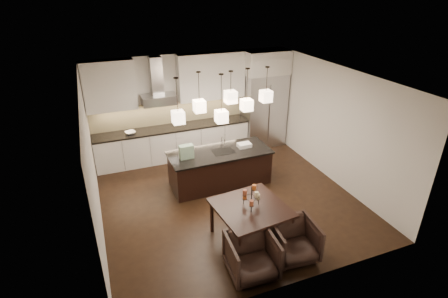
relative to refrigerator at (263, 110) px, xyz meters
name	(u,v)px	position (x,y,z in m)	size (l,w,h in m)	color
floor	(227,198)	(-2.10, -2.38, -1.08)	(5.50, 5.50, 0.02)	black
ceiling	(228,77)	(-2.10, -2.38, 1.73)	(5.50, 5.50, 0.02)	white
wall_back	(191,104)	(-2.10, 0.38, 0.32)	(5.50, 0.02, 2.80)	silver
wall_front	(297,215)	(-2.10, -5.14, 0.32)	(5.50, 0.02, 2.80)	silver
wall_left	(91,165)	(-4.86, -2.38, 0.32)	(0.02, 5.50, 2.80)	silver
wall_right	(334,125)	(0.66, -2.38, 0.32)	(0.02, 5.50, 2.80)	silver
refrigerator	(263,110)	(0.00, 0.00, 0.00)	(1.20, 0.72, 2.15)	#B7B7BA
fridge_panel	(266,62)	(0.00, 0.00, 1.40)	(1.26, 0.72, 0.65)	silver
lower_cabinets	(174,143)	(-2.73, 0.05, -0.64)	(4.21, 0.62, 0.88)	silver
countertop	(173,128)	(-2.73, 0.05, -0.17)	(4.21, 0.66, 0.04)	black
backsplash	(169,113)	(-2.73, 0.35, 0.16)	(4.21, 0.02, 0.63)	#BFB585
upper_cab_left	(109,86)	(-4.20, 0.19, 1.10)	(1.25, 0.35, 1.25)	silver
upper_cab_right	(211,76)	(-1.55, 0.19, 1.10)	(1.86, 0.35, 1.25)	silver
hood_canopy	(159,99)	(-3.03, 0.10, 0.65)	(0.90, 0.52, 0.24)	#B7B7BA
hood_chimney	(156,76)	(-3.03, 0.21, 1.24)	(0.30, 0.28, 0.96)	#B7B7BA
fruit_bowl	(130,133)	(-3.86, 0.00, -0.12)	(0.26, 0.26, 0.06)	silver
island_body	(220,168)	(-2.03, -1.73, -0.66)	(2.34, 0.94, 0.82)	black
island_top	(220,152)	(-2.03, -1.73, -0.23)	(2.42, 1.01, 0.04)	black
faucet	(222,143)	(-1.94, -1.63, -0.04)	(0.09, 0.22, 0.36)	silver
tote_bag	(186,152)	(-2.85, -1.75, -0.05)	(0.32, 0.17, 0.32)	#1D5F34
food_container	(244,145)	(-1.38, -1.69, -0.17)	(0.32, 0.22, 0.09)	silver
dining_table	(250,223)	(-2.23, -3.87, -0.70)	(1.25, 1.25, 0.75)	black
candelabra	(251,197)	(-2.23, -3.87, -0.10)	(0.36, 0.36, 0.44)	black
candle_a	(258,197)	(-2.09, -3.86, -0.14)	(0.08, 0.08, 0.10)	beige
candle_b	(245,196)	(-2.31, -3.76, -0.14)	(0.08, 0.08, 0.10)	#CB5E24
candle_c	(251,203)	(-2.28, -4.00, -0.14)	(0.08, 0.08, 0.10)	#9F4A2F
candle_d	(254,187)	(-2.12, -3.77, 0.02)	(0.08, 0.08, 0.10)	#CB5E24
candle_e	(245,192)	(-2.36, -3.87, 0.02)	(0.08, 0.08, 0.10)	#9F4A2F
candle_f	(256,194)	(-2.19, -4.00, 0.02)	(0.08, 0.08, 0.10)	beige
armchair_left	(252,256)	(-2.57, -4.66, -0.71)	(0.79, 0.81, 0.74)	black
armchair_right	(294,240)	(-1.70, -4.57, -0.72)	(0.76, 0.79, 0.71)	black
pendant_a	(178,117)	(-3.05, -2.02, 0.90)	(0.24, 0.24, 0.26)	#FFDCB4
pendant_b	(199,106)	(-2.49, -1.70, 0.97)	(0.24, 0.24, 0.26)	#FFDCB4
pendant_c	(231,97)	(-1.83, -1.89, 1.16)	(0.24, 0.24, 0.26)	#FFDCB4
pendant_d	(247,105)	(-1.40, -1.79, 0.89)	(0.24, 0.24, 0.26)	#FFDCB4
pendant_e	(266,96)	(-0.93, -1.81, 1.05)	(0.24, 0.24, 0.26)	#FFDCB4
pendant_f	(221,116)	(-2.11, -2.06, 0.80)	(0.24, 0.24, 0.26)	#FFDCB4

